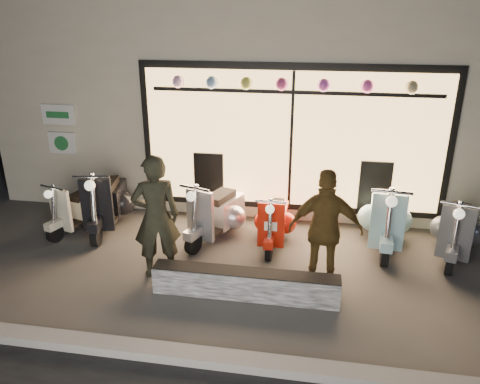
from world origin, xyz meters
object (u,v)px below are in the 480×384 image
Objects in this scene: graffiti_barrier at (245,284)px; woman at (325,230)px; scooter_silver at (219,212)px; man at (156,217)px; scooter_red at (274,220)px.

woman is (1.04, 0.50, 0.67)m from graffiti_barrier.
man reaches higher than scooter_silver.
graffiti_barrier is 1.70× the size of scooter_silver.
graffiti_barrier is at bearing -47.64° from scooter_silver.
scooter_silver reaches higher than graffiti_barrier.
man is (-1.58, -1.37, 0.55)m from scooter_red.
man reaches higher than woman.
scooter_silver reaches higher than scooter_red.
man is 2.40m from woman.
scooter_silver is at bearing -135.62° from man.
scooter_red is 0.76× the size of woman.
graffiti_barrier is 1.37× the size of man.
scooter_red is at bearing -58.00° from woman.
man is (-1.36, 0.38, 0.73)m from graffiti_barrier.
woman is at bearing -16.41° from scooter_silver.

